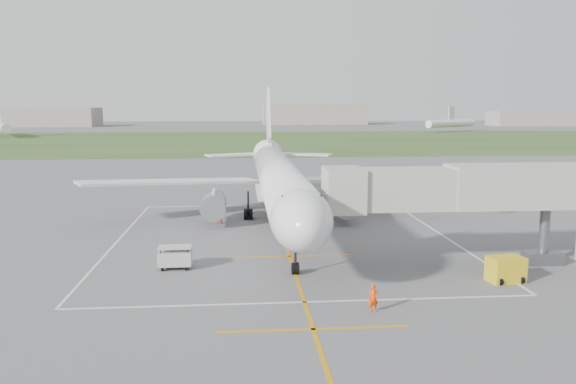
{
  "coord_description": "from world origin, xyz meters",
  "views": [
    {
      "loc": [
        -3.58,
        -51.0,
        11.33
      ],
      "look_at": [
        0.39,
        -4.0,
        4.0
      ],
      "focal_mm": 35.0,
      "sensor_mm": 36.0,
      "label": 1
    }
  ],
  "objects": [
    {
      "name": "ground",
      "position": [
        0.0,
        0.0,
        0.0
      ],
      "size": [
        700.0,
        700.0,
        0.0
      ],
      "primitive_type": "plane",
      "color": "#5D5D5F",
      "rests_on": "ground"
    },
    {
      "name": "grass_strip",
      "position": [
        0.0,
        130.0,
        0.01
      ],
      "size": [
        700.0,
        120.0,
        0.02
      ],
      "primitive_type": "cube",
      "color": "#34491F",
      "rests_on": "ground"
    },
    {
      "name": "apron_markings",
      "position": [
        0.0,
        -5.82,
        0.01
      ],
      "size": [
        28.2,
        60.0,
        0.01
      ],
      "color": "#C8850B",
      "rests_on": "ground"
    },
    {
      "name": "airliner",
      "position": [
        -0.0,
        0.75,
        4.39
      ],
      "size": [
        38.93,
        46.75,
        13.52
      ],
      "color": "silver",
      "rests_on": "ground"
    },
    {
      "name": "jet_bridge",
      "position": [
        15.72,
        -13.5,
        4.74
      ],
      "size": [
        23.4,
        5.0,
        7.2
      ],
      "color": "#A8A498",
      "rests_on": "ground"
    },
    {
      "name": "gpu_unit",
      "position": [
        13.4,
        -17.29,
        0.82
      ],
      "size": [
        2.4,
        1.84,
        1.66
      ],
      "rotation": [
        0.0,
        0.0,
        0.15
      ],
      "color": "gold",
      "rests_on": "ground"
    },
    {
      "name": "baggage_cart",
      "position": [
        -8.24,
        -12.51,
        0.81
      ],
      "size": [
        2.3,
        1.39,
        1.59
      ],
      "rotation": [
        0.0,
        0.0,
        0.01
      ],
      "color": "#B5B5B5",
      "rests_on": "ground"
    },
    {
      "name": "ramp_worker_nose",
      "position": [
        3.61,
        -21.86,
        0.78
      ],
      "size": [
        0.57,
        0.37,
        1.56
      ],
      "primitive_type": "imported",
      "rotation": [
        0.0,
        0.0,
        -0.0
      ],
      "color": "#FC4307",
      "rests_on": "ground"
    },
    {
      "name": "ramp_worker_wing",
      "position": [
        -5.69,
        2.63,
        0.84
      ],
      "size": [
        1.02,
        0.94,
        1.69
      ],
      "primitive_type": "imported",
      "rotation": [
        0.0,
        0.0,
        2.67
      ],
      "color": "#E85507",
      "rests_on": "ground"
    },
    {
      "name": "distant_hangars",
      "position": [
        -16.15,
        265.19,
        5.17
      ],
      "size": [
        345.0,
        49.0,
        12.0
      ],
      "color": "gray",
      "rests_on": "ground"
    },
    {
      "name": "distant_aircraft",
      "position": [
        -1.57,
        172.84,
        3.59
      ],
      "size": [
        199.4,
        49.01,
        8.85
      ],
      "color": "silver",
      "rests_on": "ground"
    }
  ]
}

